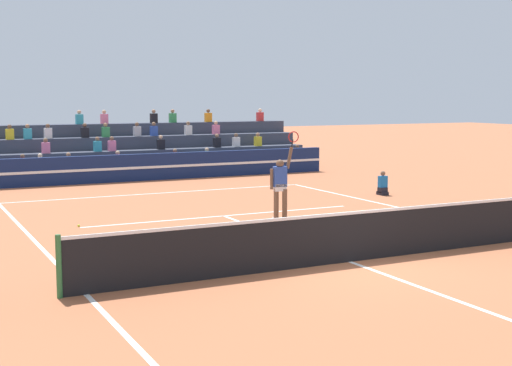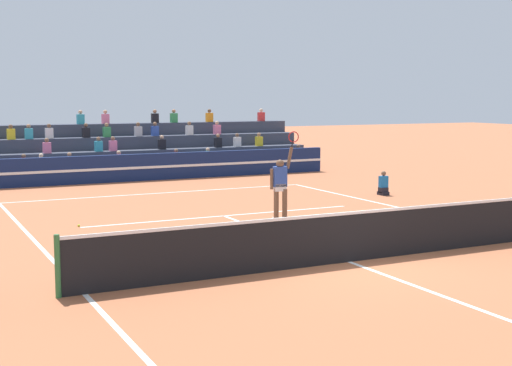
{
  "view_description": "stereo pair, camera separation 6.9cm",
  "coord_description": "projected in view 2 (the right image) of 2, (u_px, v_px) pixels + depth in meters",
  "views": [
    {
      "loc": [
        -8.28,
        -12.09,
        3.42
      ],
      "look_at": [
        0.31,
        4.97,
        1.1
      ],
      "focal_mm": 50.0,
      "sensor_mm": 36.0,
      "label": 1
    },
    {
      "loc": [
        -8.22,
        -12.12,
        3.42
      ],
      "look_at": [
        0.31,
        4.97,
        1.1
      ],
      "focal_mm": 50.0,
      "sensor_mm": 36.0,
      "label": 2
    }
  ],
  "objects": [
    {
      "name": "ground_plane",
      "position": [
        349.0,
        262.0,
        14.83
      ],
      "size": [
        120.0,
        120.0,
        0.0
      ],
      "primitive_type": "plane",
      "color": "#AD603D"
    },
    {
      "name": "court_lines",
      "position": [
        349.0,
        262.0,
        14.82
      ],
      "size": [
        11.1,
        23.9,
        0.01
      ],
      "color": "white",
      "rests_on": "ground"
    },
    {
      "name": "tennis_net",
      "position": [
        350.0,
        236.0,
        14.76
      ],
      "size": [
        12.0,
        0.1,
        1.1
      ],
      "color": "#2D6B38",
      "rests_on": "ground"
    },
    {
      "name": "sponsor_banner_wall",
      "position": [
        129.0,
        168.0,
        28.85
      ],
      "size": [
        18.0,
        0.26,
        1.1
      ],
      "color": "navy",
      "rests_on": "ground"
    },
    {
      "name": "bleacher_stand",
      "position": [
        108.0,
        155.0,
        31.63
      ],
      "size": [
        18.41,
        3.8,
        2.83
      ],
      "color": "#383D4C",
      "rests_on": "ground"
    },
    {
      "name": "ball_kid_courtside",
      "position": [
        383.0,
        186.0,
        24.86
      ],
      "size": [
        0.3,
        0.36,
        0.84
      ],
      "color": "black",
      "rests_on": "ground"
    },
    {
      "name": "tennis_player",
      "position": [
        281.0,
        186.0,
        19.56
      ],
      "size": [
        0.85,
        0.39,
        2.5
      ],
      "color": "brown",
      "rests_on": "ground"
    },
    {
      "name": "tennis_ball",
      "position": [
        79.0,
        226.0,
        18.82
      ],
      "size": [
        0.07,
        0.07,
        0.07
      ],
      "primitive_type": "sphere",
      "color": "#C6DB33",
      "rests_on": "ground"
    }
  ]
}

